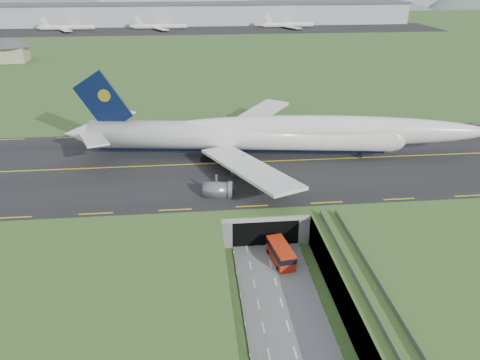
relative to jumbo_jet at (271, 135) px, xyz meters
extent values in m
plane|color=#3F5C24|center=(-5.30, -35.84, -11.50)|extent=(900.00, 900.00, 0.00)
cube|color=gray|center=(-5.30, -35.84, -8.50)|extent=(800.00, 800.00, 6.00)
cube|color=slate|center=(-5.30, -43.34, -11.40)|extent=(12.00, 75.00, 0.20)
cube|color=black|center=(-5.30, -2.84, -5.41)|extent=(800.00, 44.00, 0.18)
cube|color=gray|center=(-5.30, -16.84, -6.00)|extent=(16.00, 22.00, 1.00)
cube|color=gray|center=(-12.30, -16.84, -8.50)|extent=(2.00, 22.00, 6.00)
cube|color=gray|center=(1.70, -16.84, -8.50)|extent=(2.00, 22.00, 6.00)
cube|color=black|center=(-5.30, -21.84, -9.00)|extent=(12.00, 12.00, 5.00)
cube|color=#A8A8A3|center=(-5.30, -27.89, -5.90)|extent=(17.00, 0.50, 0.80)
cube|color=#A8A8A3|center=(5.70, -54.34, -5.70)|extent=(3.00, 53.00, 0.50)
cube|color=gray|center=(4.30, -54.34, -4.95)|extent=(0.06, 53.00, 1.00)
cube|color=gray|center=(7.10, -54.34, -4.95)|extent=(0.06, 53.00, 1.00)
cylinder|color=#A8A8A3|center=(5.70, -51.84, -8.70)|extent=(0.90, 0.90, 5.60)
cylinder|color=#A8A8A3|center=(5.70, -39.84, -8.70)|extent=(0.90, 0.90, 5.60)
cylinder|color=silver|center=(-6.79, 0.92, -0.29)|extent=(68.54, 15.51, 6.43)
sphere|color=silver|center=(27.05, -3.65, -0.29)|extent=(7.09, 7.09, 6.30)
cone|color=silver|center=(-43.61, 5.89, -0.29)|extent=(7.78, 6.99, 6.11)
ellipsoid|color=silver|center=(11.49, -1.55, 1.15)|extent=(74.36, 15.79, 6.75)
ellipsoid|color=black|center=(26.06, -3.52, 0.51)|extent=(4.84, 3.39, 2.25)
cylinder|color=black|center=(-6.79, 0.92, -2.80)|extent=(64.65, 11.36, 2.70)
cube|color=silver|center=(-2.65, 16.57, -1.30)|extent=(23.96, 28.11, 2.70)
cube|color=silver|center=(-36.63, 12.55, 1.21)|extent=(10.12, 11.62, 1.03)
cube|color=silver|center=(-6.95, -15.28, -1.30)|extent=(17.93, 30.51, 2.70)
cube|color=silver|center=(-38.65, -2.38, 1.21)|extent=(8.08, 11.94, 1.03)
cube|color=black|center=(-37.14, 5.02, 7.24)|extent=(12.74, 2.31, 14.21)
cylinder|color=gold|center=(-36.64, 4.95, 8.74)|extent=(2.88, 1.07, 2.81)
cylinder|color=slate|center=(-4.79, 10.27, -4.41)|extent=(5.62, 3.98, 3.31)
cylinder|color=slate|center=(-8.08, 21.36, -4.41)|extent=(5.62, 3.98, 3.31)
cylinder|color=slate|center=(-7.34, -8.64, -4.41)|extent=(5.62, 3.98, 3.31)
cylinder|color=slate|center=(-13.45, -18.45, -4.41)|extent=(5.62, 3.98, 3.31)
cylinder|color=black|center=(20.28, -2.74, -4.76)|extent=(1.16, 0.65, 1.10)
cube|color=black|center=(-11.26, 1.52, -4.61)|extent=(6.91, 7.77, 1.41)
cube|color=red|center=(-3.49, -32.96, -9.78)|extent=(4.01, 7.92, 3.03)
cube|color=black|center=(-3.49, -32.96, -9.18)|extent=(4.09, 8.03, 1.01)
cube|color=black|center=(-3.49, -32.96, -11.04)|extent=(3.73, 7.39, 0.50)
cylinder|color=black|center=(-4.37, -35.66, -10.94)|extent=(0.50, 0.95, 0.91)
cylinder|color=black|center=(-5.19, -30.69, -10.94)|extent=(0.50, 0.95, 0.91)
cylinder|color=black|center=(-1.78, -35.24, -10.94)|extent=(0.50, 0.95, 0.91)
cylinder|color=black|center=(-2.60, -30.26, -10.94)|extent=(0.50, 0.95, 0.91)
cube|color=tan|center=(-98.99, 128.17, -1.95)|extent=(14.22, 14.22, 7.09)
cone|color=#4C4C51|center=(-98.99, 128.17, 3.36)|extent=(20.85, 20.85, 3.54)
cube|color=#B2B2B2|center=(-5.30, 264.16, 2.00)|extent=(300.00, 22.00, 15.00)
cube|color=#4C4C51|center=(-5.30, 264.16, 9.50)|extent=(302.00, 24.00, 1.20)
cube|color=black|center=(-5.30, 234.16, -5.36)|extent=(320.00, 50.00, 0.08)
cylinder|color=silver|center=(-99.70, 239.16, -3.32)|extent=(34.00, 3.20, 3.20)
cylinder|color=silver|center=(-37.73, 239.16, -3.32)|extent=(34.00, 3.20, 3.20)
cylinder|color=silver|center=(51.16, 239.16, -3.32)|extent=(34.00, 3.20, 3.20)
ellipsoid|color=slate|center=(-185.30, 394.16, -15.50)|extent=(220.00, 77.00, 56.00)
ellipsoid|color=slate|center=(114.70, 394.16, -15.50)|extent=(260.00, 91.00, 44.00)
camera|label=1|loc=(-17.18, -99.01, 34.88)|focal=35.00mm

